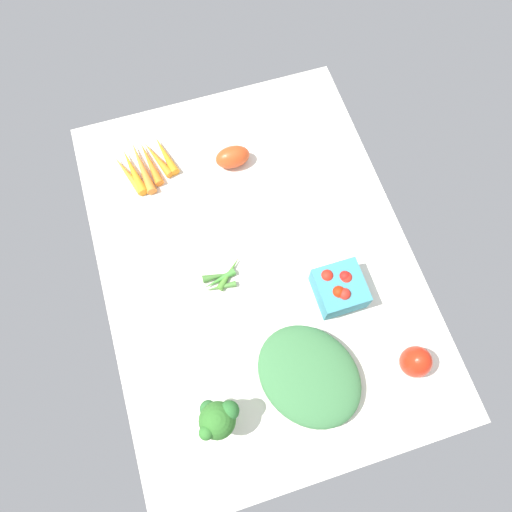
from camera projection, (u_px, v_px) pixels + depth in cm
name	position (u px, v px, depth cm)	size (l,w,h in cm)	color
tablecloth	(256.00, 260.00, 117.04)	(104.00, 76.00, 2.00)	silver
roma_tomato	(233.00, 157.00, 123.30)	(9.23, 5.77, 5.77)	#DA481E
broccoli_head	(218.00, 419.00, 95.45)	(8.42, 9.08, 11.80)	#98CF8A
carrot_bunch	(145.00, 165.00, 124.30)	(16.86, 16.83, 2.70)	orange
berry_basket	(339.00, 288.00, 109.49)	(11.02, 11.02, 7.94)	teal
okra_pile	(222.00, 278.00, 113.40)	(7.89, 11.36, 1.93)	#4F8D31
leafy_greens_clump	(309.00, 375.00, 103.20)	(24.70, 20.54, 5.73)	#3C7542
bell_pepper_red	(416.00, 362.00, 102.57)	(6.83, 6.83, 9.18)	red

